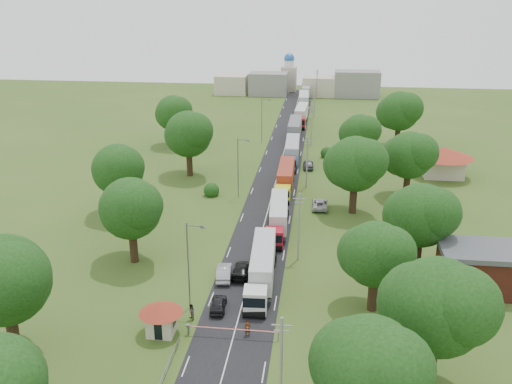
# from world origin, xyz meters

# --- Properties ---
(ground) EXTENTS (260.00, 260.00, 0.00)m
(ground) POSITION_xyz_m (0.00, 0.00, 0.00)
(ground) COLOR #34521B
(ground) RESTS_ON ground
(road) EXTENTS (8.00, 200.00, 0.04)m
(road) POSITION_xyz_m (0.00, 20.00, 0.00)
(road) COLOR black
(road) RESTS_ON ground
(boom_barrier) EXTENTS (9.22, 0.35, 1.18)m
(boom_barrier) POSITION_xyz_m (-1.36, -25.00, 0.89)
(boom_barrier) COLOR slate
(boom_barrier) RESTS_ON ground
(guard_booth) EXTENTS (4.40, 4.40, 3.45)m
(guard_booth) POSITION_xyz_m (-7.20, -25.00, 2.16)
(guard_booth) COLOR beige
(guard_booth) RESTS_ON ground
(info_sign) EXTENTS (0.12, 3.10, 4.10)m
(info_sign) POSITION_xyz_m (5.20, 35.00, 3.00)
(info_sign) COLOR slate
(info_sign) RESTS_ON ground
(pole_0) EXTENTS (1.60, 0.24, 9.00)m
(pole_0) POSITION_xyz_m (5.50, -35.00, 4.68)
(pole_0) COLOR gray
(pole_0) RESTS_ON ground
(pole_1) EXTENTS (1.60, 0.24, 9.00)m
(pole_1) POSITION_xyz_m (5.50, -7.00, 4.68)
(pole_1) COLOR gray
(pole_1) RESTS_ON ground
(pole_2) EXTENTS (1.60, 0.24, 9.00)m
(pole_2) POSITION_xyz_m (5.50, 21.00, 4.68)
(pole_2) COLOR gray
(pole_2) RESTS_ON ground
(pole_3) EXTENTS (1.60, 0.24, 9.00)m
(pole_3) POSITION_xyz_m (5.50, 49.00, 4.68)
(pole_3) COLOR gray
(pole_3) RESTS_ON ground
(pole_4) EXTENTS (1.60, 0.24, 9.00)m
(pole_4) POSITION_xyz_m (5.50, 77.00, 4.68)
(pole_4) COLOR gray
(pole_4) RESTS_ON ground
(pole_5) EXTENTS (1.60, 0.24, 9.00)m
(pole_5) POSITION_xyz_m (5.50, 105.00, 4.68)
(pole_5) COLOR gray
(pole_5) RESTS_ON ground
(lamp_0) EXTENTS (2.03, 0.22, 10.00)m
(lamp_0) POSITION_xyz_m (-5.35, -20.00, 5.55)
(lamp_0) COLOR slate
(lamp_0) RESTS_ON ground
(lamp_1) EXTENTS (2.03, 0.22, 10.00)m
(lamp_1) POSITION_xyz_m (-5.35, 15.00, 5.55)
(lamp_1) COLOR slate
(lamp_1) RESTS_ON ground
(lamp_2) EXTENTS (2.03, 0.22, 10.00)m
(lamp_2) POSITION_xyz_m (-5.35, 50.00, 5.55)
(lamp_2) COLOR slate
(lamp_2) RESTS_ON ground
(tree_0) EXTENTS (8.80, 8.80, 11.07)m
(tree_0) POSITION_xyz_m (11.99, -37.84, 7.22)
(tree_0) COLOR #382616
(tree_0) RESTS_ON ground
(tree_1) EXTENTS (9.60, 9.60, 12.05)m
(tree_1) POSITION_xyz_m (17.99, -29.83, 7.85)
(tree_1) COLOR #382616
(tree_1) RESTS_ON ground
(tree_2) EXTENTS (8.00, 8.00, 10.10)m
(tree_2) POSITION_xyz_m (13.99, -17.86, 6.60)
(tree_2) COLOR #382616
(tree_2) RESTS_ON ground
(tree_3) EXTENTS (8.80, 8.80, 11.07)m
(tree_3) POSITION_xyz_m (19.99, -7.84, 7.22)
(tree_3) COLOR #382616
(tree_3) RESTS_ON ground
(tree_4) EXTENTS (9.60, 9.60, 12.05)m
(tree_4) POSITION_xyz_m (12.99, 10.17, 7.85)
(tree_4) COLOR #382616
(tree_4) RESTS_ON ground
(tree_5) EXTENTS (8.80, 8.80, 11.07)m
(tree_5) POSITION_xyz_m (21.99, 18.16, 7.22)
(tree_5) COLOR #382616
(tree_5) RESTS_ON ground
(tree_6) EXTENTS (8.00, 8.00, 10.10)m
(tree_6) POSITION_xyz_m (14.99, 35.14, 6.60)
(tree_6) COLOR #382616
(tree_6) RESTS_ON ground
(tree_7) EXTENTS (9.60, 9.60, 12.05)m
(tree_7) POSITION_xyz_m (23.99, 50.17, 7.85)
(tree_7) COLOR #382616
(tree_7) RESTS_ON ground
(tree_9) EXTENTS (9.60, 9.60, 12.05)m
(tree_9) POSITION_xyz_m (-20.01, -29.83, 7.85)
(tree_9) COLOR #382616
(tree_9) RESTS_ON ground
(tree_10) EXTENTS (8.80, 8.80, 11.07)m
(tree_10) POSITION_xyz_m (-15.01, -9.84, 7.22)
(tree_10) COLOR #382616
(tree_10) RESTS_ON ground
(tree_11) EXTENTS (8.80, 8.80, 11.07)m
(tree_11) POSITION_xyz_m (-22.01, 5.16, 7.22)
(tree_11) COLOR #382616
(tree_11) RESTS_ON ground
(tree_12) EXTENTS (9.60, 9.60, 12.05)m
(tree_12) POSITION_xyz_m (-16.01, 25.17, 7.85)
(tree_12) COLOR #382616
(tree_12) RESTS_ON ground
(tree_13) EXTENTS (8.80, 8.80, 11.07)m
(tree_13) POSITION_xyz_m (-24.01, 45.16, 7.22)
(tree_13) COLOR #382616
(tree_13) RESTS_ON ground
(house_brick) EXTENTS (8.60, 6.60, 5.20)m
(house_brick) POSITION_xyz_m (26.00, -12.00, 2.65)
(house_brick) COLOR maroon
(house_brick) RESTS_ON ground
(house_cream) EXTENTS (10.08, 10.08, 5.80)m
(house_cream) POSITION_xyz_m (30.00, 30.00, 3.64)
(house_cream) COLOR beige
(house_cream) RESTS_ON ground
(distant_town) EXTENTS (52.00, 8.00, 8.00)m
(distant_town) POSITION_xyz_m (0.68, 110.00, 3.49)
(distant_town) COLOR gray
(distant_town) RESTS_ON ground
(church) EXTENTS (5.00, 5.00, 12.30)m
(church) POSITION_xyz_m (-4.00, 118.00, 5.39)
(church) COLOR beige
(church) RESTS_ON ground
(truck_0) EXTENTS (3.24, 14.98, 4.14)m
(truck_0) POSITION_xyz_m (1.65, -13.81, 2.20)
(truck_0) COLOR white
(truck_0) RESTS_ON ground
(truck_1) EXTENTS (3.09, 14.17, 3.91)m
(truck_1) POSITION_xyz_m (2.21, 2.06, 2.08)
(truck_1) COLOR red
(truck_1) RESTS_ON ground
(truck_2) EXTENTS (2.66, 14.57, 4.04)m
(truck_2) POSITION_xyz_m (2.00, 19.28, 2.14)
(truck_2) COLOR yellow
(truck_2) RESTS_ON ground
(truck_3) EXTENTS (2.93, 15.06, 4.17)m
(truck_3) POSITION_xyz_m (2.11, 35.47, 2.21)
(truck_3) COLOR navy
(truck_3) RESTS_ON ground
(truck_4) EXTENTS (2.71, 15.59, 4.32)m
(truck_4) POSITION_xyz_m (1.63, 53.07, 2.29)
(truck_4) COLOR #AFAFAF
(truck_4) RESTS_ON ground
(truck_5) EXTENTS (3.05, 15.17, 4.19)m
(truck_5) POSITION_xyz_m (2.37, 70.01, 2.23)
(truck_5) COLOR #AD1A1E
(truck_5) RESTS_ON ground
(truck_6) EXTENTS (3.07, 15.39, 4.26)m
(truck_6) POSITION_xyz_m (2.18, 88.08, 2.26)
(truck_6) COLOR #2A7143
(truck_6) RESTS_ON ground
(truck_7) EXTENTS (3.01, 13.94, 3.85)m
(truck_7) POSITION_xyz_m (2.11, 104.84, 2.04)
(truck_7) COLOR #BDBDBD
(truck_7) RESTS_ON ground
(car_lane_front) EXTENTS (1.89, 4.10, 1.36)m
(car_lane_front) POSITION_xyz_m (-2.39, -20.00, 0.68)
(car_lane_front) COLOR black
(car_lane_front) RESTS_ON ground
(car_lane_mid) EXTENTS (2.22, 4.92, 1.57)m
(car_lane_mid) POSITION_xyz_m (-3.00, -13.00, 0.78)
(car_lane_mid) COLOR #9E9FA6
(car_lane_mid) RESTS_ON ground
(car_lane_rear) EXTENTS (2.16, 5.03, 1.44)m
(car_lane_rear) POSITION_xyz_m (-1.00, -12.00, 0.72)
(car_lane_rear) COLOR black
(car_lane_rear) RESTS_ON ground
(car_verge_near) EXTENTS (2.43, 5.14, 1.42)m
(car_verge_near) POSITION_xyz_m (8.00, 11.31, 0.71)
(car_verge_near) COLOR #BABABA
(car_verge_near) RESTS_ON ground
(car_verge_far) EXTENTS (2.17, 4.82, 1.61)m
(car_verge_far) POSITION_xyz_m (5.50, 32.21, 0.80)
(car_verge_far) COLOR slate
(car_verge_far) RESTS_ON ground
(pedestrian_near) EXTENTS (0.65, 0.45, 1.71)m
(pedestrian_near) POSITION_xyz_m (1.39, -24.50, 0.85)
(pedestrian_near) COLOR gray
(pedestrian_near) RESTS_ON ground
(pedestrian_booth) EXTENTS (1.07, 1.10, 1.79)m
(pedestrian_booth) POSITION_xyz_m (-4.80, -22.35, 0.89)
(pedestrian_booth) COLOR gray
(pedestrian_booth) RESTS_ON ground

